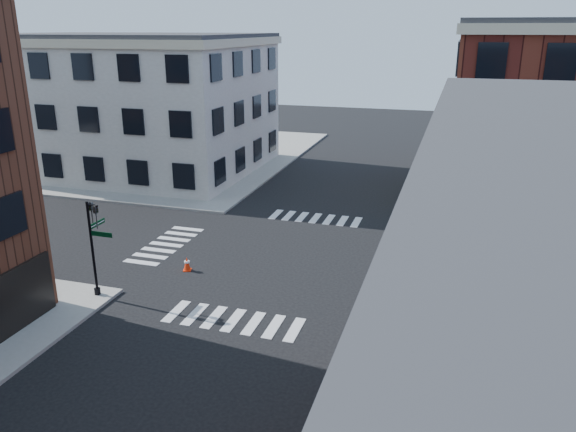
# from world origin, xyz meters

# --- Properties ---
(ground) EXTENTS (120.00, 120.00, 0.00)m
(ground) POSITION_xyz_m (0.00, 0.00, 0.00)
(ground) COLOR black
(ground) RESTS_ON ground
(sidewalk_nw) EXTENTS (30.00, 30.00, 0.15)m
(sidewalk_nw) POSITION_xyz_m (-21.00, 21.00, 0.07)
(sidewalk_nw) COLOR gray
(sidewalk_nw) RESTS_ON ground
(building_nw) EXTENTS (22.00, 16.00, 11.00)m
(building_nw) POSITION_xyz_m (-19.00, 16.00, 5.50)
(building_nw) COLOR #BDB7AD
(building_nw) RESTS_ON ground
(tree_near) EXTENTS (2.69, 2.69, 4.49)m
(tree_near) POSITION_xyz_m (7.56, 9.98, 3.16)
(tree_near) COLOR black
(tree_near) RESTS_ON ground
(tree_far) EXTENTS (2.43, 2.43, 4.07)m
(tree_far) POSITION_xyz_m (7.56, 15.98, 2.87)
(tree_far) COLOR black
(tree_far) RESTS_ON ground
(signal_pole) EXTENTS (1.29, 1.24, 4.60)m
(signal_pole) POSITION_xyz_m (-6.72, -6.68, 2.86)
(signal_pole) COLOR black
(signal_pole) RESTS_ON ground
(traffic_cone) EXTENTS (0.50, 0.50, 0.73)m
(traffic_cone) POSITION_xyz_m (-4.23, -2.88, 0.35)
(traffic_cone) COLOR #FD2F0B
(traffic_cone) RESTS_ON ground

